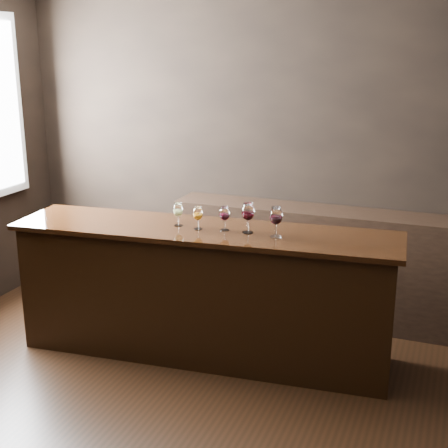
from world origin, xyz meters
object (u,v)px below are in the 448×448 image
(glass_amber, at_px, (198,214))
(glass_red_b, at_px, (248,212))
(glass_red_c, at_px, (276,217))
(back_bar_shelf, at_px, (327,265))
(glass_red_a, at_px, (225,214))
(glass_white, at_px, (178,210))
(bar_counter, at_px, (204,295))

(glass_amber, distance_m, glass_red_b, 0.37)
(glass_red_c, bearing_deg, glass_red_b, 172.77)
(back_bar_shelf, bearing_deg, glass_amber, -126.36)
(glass_red_a, height_order, glass_red_b, glass_red_b)
(glass_white, xyz_separation_m, glass_red_b, (0.53, 0.02, 0.03))
(back_bar_shelf, xyz_separation_m, glass_red_b, (-0.38, -0.96, 0.66))
(glass_white, distance_m, glass_red_a, 0.36)
(glass_white, height_order, glass_amber, glass_white)
(bar_counter, bearing_deg, glass_red_c, -5.80)
(glass_red_a, xyz_separation_m, glass_red_c, (0.39, -0.02, 0.03))
(bar_counter, height_order, glass_white, glass_white)
(glass_red_b, bearing_deg, bar_counter, -176.50)
(bar_counter, height_order, glass_red_c, glass_red_c)
(glass_white, relative_size, glass_amber, 1.02)
(back_bar_shelf, bearing_deg, glass_red_b, -111.75)
(bar_counter, relative_size, glass_white, 15.78)
(glass_white, bearing_deg, glass_red_b, 2.24)
(back_bar_shelf, distance_m, glass_red_b, 1.23)
(glass_white, bearing_deg, glass_amber, -10.25)
(glass_amber, relative_size, glass_red_c, 0.79)
(bar_counter, xyz_separation_m, glass_red_a, (0.16, 0.01, 0.63))
(back_bar_shelf, height_order, glass_amber, glass_amber)
(back_bar_shelf, relative_size, glass_red_c, 12.31)
(glass_white, distance_m, glass_amber, 0.17)
(bar_counter, bearing_deg, glass_red_b, -1.59)
(back_bar_shelf, distance_m, glass_red_c, 1.20)
(back_bar_shelf, xyz_separation_m, glass_red_a, (-0.56, -0.97, 0.63))
(back_bar_shelf, distance_m, glass_amber, 1.41)
(glass_red_a, distance_m, glass_red_c, 0.39)
(glass_amber, bearing_deg, glass_red_a, 13.44)
(glass_red_a, relative_size, glass_red_c, 0.82)
(bar_counter, distance_m, glass_amber, 0.63)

